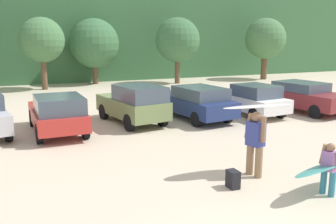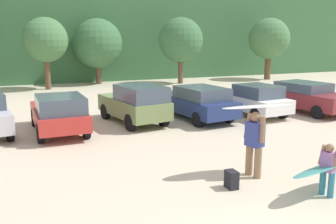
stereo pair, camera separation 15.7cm
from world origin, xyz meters
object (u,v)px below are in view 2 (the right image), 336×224
surfboard_teal (324,167)px  backpack_dropped (232,180)px  parked_car_red (59,113)px  parked_car_white (253,99)px  surfboard_white (258,106)px  parked_car_navy (196,102)px  person_adult (254,140)px  parked_car_olive_green (135,103)px  person_child (328,167)px  parked_car_maroon (303,96)px

surfboard_teal → backpack_dropped: bearing=-47.8°
parked_car_red → surfboard_teal: 9.73m
surfboard_teal → parked_car_white: bearing=-130.2°
surfboard_white → backpack_dropped: bearing=32.5°
parked_car_navy → surfboard_teal: size_ratio=2.05×
person_adult → surfboard_teal: size_ratio=0.74×
parked_car_white → surfboard_teal: parked_car_white is taller
parked_car_olive_green → surfboard_white: 7.20m
parked_car_red → surfboard_teal: size_ratio=1.82×
person_child → backpack_dropped: (-1.84, 1.21, -0.49)m
backpack_dropped → parked_car_navy: bearing=70.5°
parked_car_navy → person_adult: person_adult is taller
person_child → surfboard_white: (-0.73, 1.84, 1.16)m
person_adult → surfboard_white: size_ratio=0.84×
person_adult → person_child: person_adult is taller
parked_car_olive_green → person_child: 9.08m
parked_car_red → person_child: parked_car_red is taller
surfboard_white → backpack_dropped: (-1.11, -0.63, -1.65)m
parked_car_maroon → person_child: 10.59m
parked_car_olive_green → surfboard_teal: bearing=-177.2°
person_adult → parked_car_navy: bearing=-117.3°
surfboard_white → parked_car_red: bearing=-52.4°
parked_car_olive_green → person_adult: size_ratio=2.36×
parked_car_maroon → surfboard_teal: parked_car_maroon is taller
person_child → parked_car_olive_green: bearing=-91.0°
parked_car_olive_green → parked_car_maroon: parked_car_olive_green is taller
person_child → surfboard_white: size_ratio=0.60×
parked_car_white → surfboard_white: 7.99m
parked_car_red → parked_car_olive_green: 3.27m
parked_car_navy → parked_car_white: bearing=-104.4°
parked_car_olive_green → parked_car_maroon: bearing=-103.4°
backpack_dropped → surfboard_teal: bearing=-31.5°
person_child → surfboard_teal: 0.12m
person_adult → surfboard_white: bearing=-150.1°
person_child → parked_car_red: bearing=-71.6°
parked_car_olive_green → surfboard_teal: size_ratio=1.74×
surfboard_white → surfboard_teal: (0.70, -1.74, -1.21)m
parked_car_maroon → person_adult: bearing=121.8°
person_adult → surfboard_teal: 1.84m
parked_car_white → surfboard_teal: bearing=150.2°
surfboard_white → backpack_dropped: 2.09m
backpack_dropped → person_adult: bearing=27.0°
surfboard_teal → parked_car_red: bearing=-74.0°
parked_car_olive_green → parked_car_maroon: (8.52, -0.52, -0.11)m
parked_car_olive_green → parked_car_navy: size_ratio=0.85×
parked_car_red → parked_car_maroon: bearing=-91.7°
person_adult → person_child: size_ratio=1.39×
parked_car_olive_green → person_adult: bearing=179.0°
parked_car_red → surfboard_white: bearing=-147.0°
parked_car_navy → person_adult: 7.26m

